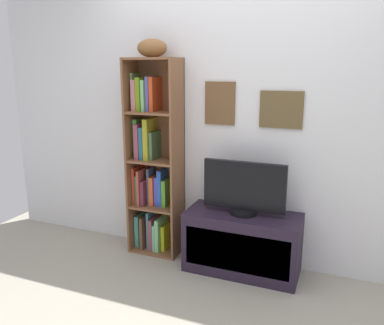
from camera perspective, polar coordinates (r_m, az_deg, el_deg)
back_wall at (r=3.28m, az=7.08°, el=5.87°), size 4.80×0.08×2.44m
bookshelf at (r=3.50m, az=-5.85°, el=-0.55°), size 0.46×0.28×1.75m
football at (r=3.35m, az=-5.88°, el=16.41°), size 0.28×0.22×0.15m
tv_stand at (r=3.30m, az=7.41°, el=-11.60°), size 0.93×0.41×0.51m
television at (r=3.13m, az=7.67°, el=-3.86°), size 0.67×0.22×0.43m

